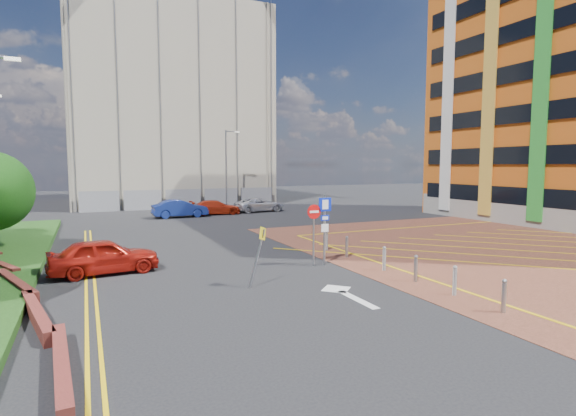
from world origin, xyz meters
TOP-DOWN VIEW (x-y plane):
  - ground at (0.00, 0.00)m, footprint 140.00×140.00m
  - forecourt at (14.00, 0.00)m, footprint 26.00×26.00m
  - retaining_wall at (-11.80, 2.00)m, footprint 6.06×20.33m
  - lamp_back at (4.08, 28.00)m, footprint 1.53×0.16m
  - sign_cluster at (0.30, 0.98)m, footprint 1.17×0.12m
  - warning_sign at (-3.47, -1.23)m, footprint 0.77×0.42m
  - bollard_row at (2.30, -1.67)m, footprint 0.14×11.14m
  - construction_building at (0.00, 40.00)m, footprint 21.20×19.20m
  - construction_fence at (1.00, 30.00)m, footprint 21.60×0.06m
  - car_red_left at (-8.58, 3.38)m, footprint 4.52×2.21m
  - car_blue_back at (-1.85, 22.29)m, footprint 4.72×1.83m
  - car_red_back at (1.52, 23.17)m, footprint 4.59×2.04m
  - car_silver_back at (6.06, 23.92)m, footprint 4.98×2.65m

SIDE VIEW (x-z plane):
  - ground at x=0.00m, z-range 0.00..0.00m
  - forecourt at x=14.00m, z-range 0.00..0.02m
  - retaining_wall at x=-11.80m, z-range 0.00..0.40m
  - bollard_row at x=2.30m, z-range 0.02..0.92m
  - car_red_back at x=1.52m, z-range 0.00..1.31m
  - car_silver_back at x=6.06m, z-range 0.00..1.33m
  - car_red_left at x=-8.58m, z-range 0.00..1.48m
  - car_blue_back at x=-1.85m, z-range 0.00..1.53m
  - construction_fence at x=1.00m, z-range 0.00..2.00m
  - warning_sign at x=-3.47m, z-range 0.31..2.55m
  - sign_cluster at x=0.30m, z-range 0.35..3.55m
  - lamp_back at x=4.08m, z-range 0.36..8.36m
  - construction_building at x=0.00m, z-range 0.00..22.00m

